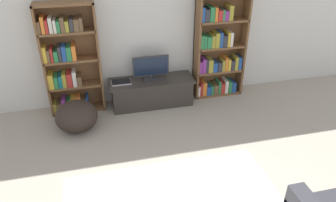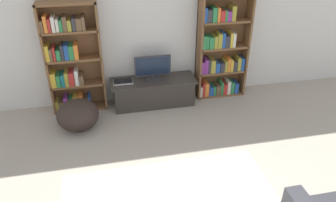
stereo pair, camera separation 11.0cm
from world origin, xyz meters
name	(u,v)px [view 1 (the left image)]	position (x,y,z in m)	size (l,w,h in m)	color
wall_back	(148,27)	(0.00, 4.23, 1.30)	(8.80, 0.06, 2.60)	silver
bookshelf_left	(69,62)	(-1.32, 4.05, 0.88)	(0.88, 0.30, 1.82)	brown
bookshelf_right	(218,50)	(1.20, 4.05, 0.85)	(0.88, 0.30, 1.82)	brown
tv_stand	(152,92)	(-0.02, 3.92, 0.24)	(1.45, 0.50, 0.47)	#332D28
television	(151,68)	(-0.02, 3.94, 0.69)	(0.61, 0.16, 0.42)	#2D2D33
laptop	(121,82)	(-0.53, 3.93, 0.48)	(0.32, 0.21, 0.03)	#B7B7BC
area_rug	(174,202)	(-0.21, 1.61, 0.01)	(2.52, 1.41, 0.02)	beige
beanbag_ottoman	(77,116)	(-1.29, 3.43, 0.23)	(0.64, 0.64, 0.46)	#2D231E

